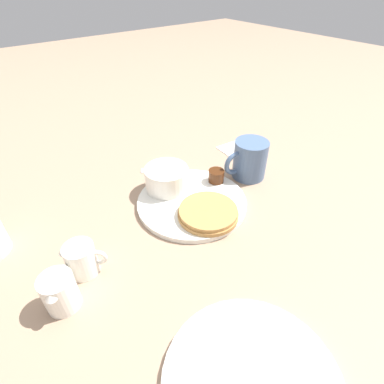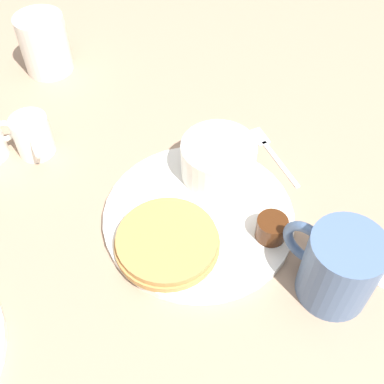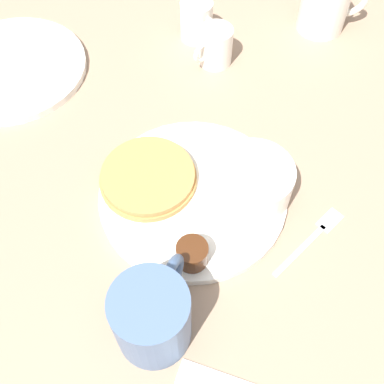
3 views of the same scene
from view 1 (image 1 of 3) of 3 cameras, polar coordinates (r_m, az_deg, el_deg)
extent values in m
plane|color=#9E7F66|center=(0.70, -0.02, -2.28)|extent=(4.00, 4.00, 0.00)
cylinder|color=white|center=(0.70, -0.02, -1.91)|extent=(0.25, 0.25, 0.01)
cylinder|color=#B78447|center=(0.65, 3.07, -4.20)|extent=(0.13, 0.13, 0.01)
cylinder|color=#B78447|center=(0.65, 3.10, -3.61)|extent=(0.13, 0.13, 0.01)
cylinder|color=white|center=(0.72, -4.86, 2.63)|extent=(0.10, 0.10, 0.06)
cylinder|color=white|center=(0.71, -4.96, 4.18)|extent=(0.08, 0.08, 0.01)
cylinder|color=#47230F|center=(0.75, 4.64, 3.08)|extent=(0.04, 0.04, 0.03)
cylinder|color=white|center=(0.75, -5.00, 2.68)|extent=(0.04, 0.04, 0.02)
sphere|color=white|center=(0.74, -5.08, 3.78)|extent=(0.02, 0.02, 0.02)
cylinder|color=slate|center=(0.79, 10.89, 6.19)|extent=(0.09, 0.09, 0.10)
torus|color=slate|center=(0.76, 8.23, 5.45)|extent=(0.02, 0.06, 0.06)
cylinder|color=white|center=(0.58, -20.33, -11.94)|extent=(0.05, 0.05, 0.06)
torus|color=white|center=(0.57, -17.57, -11.81)|extent=(0.03, 0.03, 0.04)
cone|color=white|center=(0.57, -23.27, -10.09)|extent=(0.02, 0.02, 0.01)
cylinder|color=white|center=(0.55, -23.85, -17.05)|extent=(0.05, 0.05, 0.07)
torus|color=white|center=(0.56, -23.19, -14.43)|extent=(0.04, 0.03, 0.04)
cone|color=white|center=(0.51, -25.38, -17.40)|extent=(0.02, 0.02, 0.01)
cube|color=silver|center=(0.82, -4.08, 4.45)|extent=(0.06, 0.09, 0.00)
cube|color=silver|center=(0.82, -8.47, 4.16)|extent=(0.04, 0.04, 0.00)
cube|color=white|center=(0.91, 9.33, 7.62)|extent=(0.13, 0.11, 0.00)
cylinder|color=white|center=(0.48, 11.38, -32.10)|extent=(0.24, 0.24, 0.01)
camera|label=2|loc=(0.55, 52.05, 33.76)|focal=45.00mm
camera|label=3|loc=(0.85, 20.58, 43.07)|focal=45.00mm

